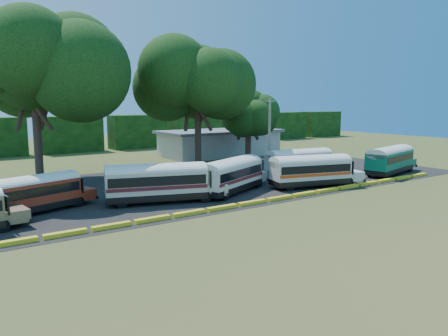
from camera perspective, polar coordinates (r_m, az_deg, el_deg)
ground at (r=34.51m, az=2.76°, el=-5.44°), size 160.00×160.00×0.00m
asphalt_strip at (r=44.88m, az=-5.57°, el=-2.15°), size 64.00×24.00×0.02m
curb at (r=35.25m, az=1.77°, el=-4.88°), size 53.70×0.45×0.30m
terminal_building at (r=68.64m, az=-0.52°, el=3.34°), size 19.00×9.00×4.00m
treeline_backdrop at (r=77.47m, az=-19.40°, el=4.18°), size 130.00×4.00×6.00m
bus_red at (r=36.00m, az=-23.68°, el=-2.84°), size 9.15×4.73×2.93m
bus_cream_west at (r=36.75m, az=-8.51°, el=-1.65°), size 10.40×5.48×3.33m
bus_cream_east at (r=40.30m, az=1.00°, el=-0.72°), size 9.95×6.29×3.24m
bus_white_red at (r=43.91m, az=11.45°, el=-0.14°), size 10.04×4.82×3.21m
bus_white_blue at (r=50.13m, az=9.93°, el=0.92°), size 9.71×3.65×3.12m
bus_teal at (r=54.09m, az=20.93°, el=1.17°), size 10.26×4.64×3.28m
tree_west at (r=47.73m, az=-23.73°, el=12.71°), size 13.43×13.43×17.32m
tree_center at (r=52.99m, az=-3.48°, el=11.52°), size 10.89×10.89×15.09m
tree_east at (r=60.52m, az=3.20°, el=7.75°), size 7.30×7.30×10.19m
utility_pole at (r=54.50m, az=5.95°, el=4.58°), size 1.60×0.30×8.90m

